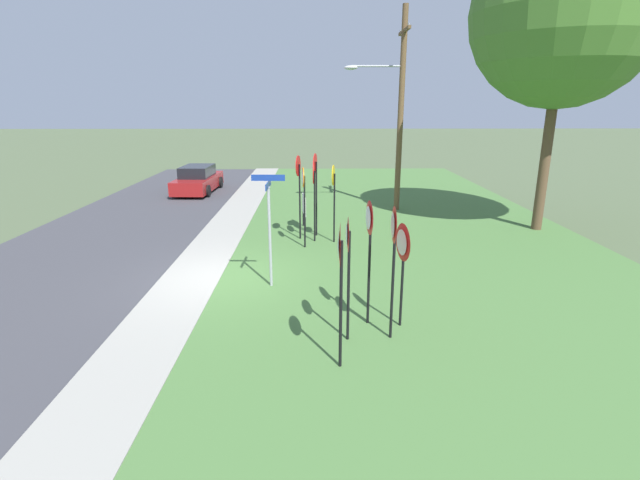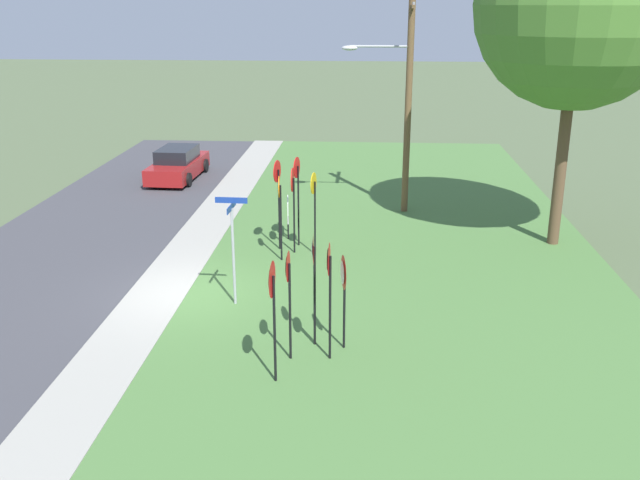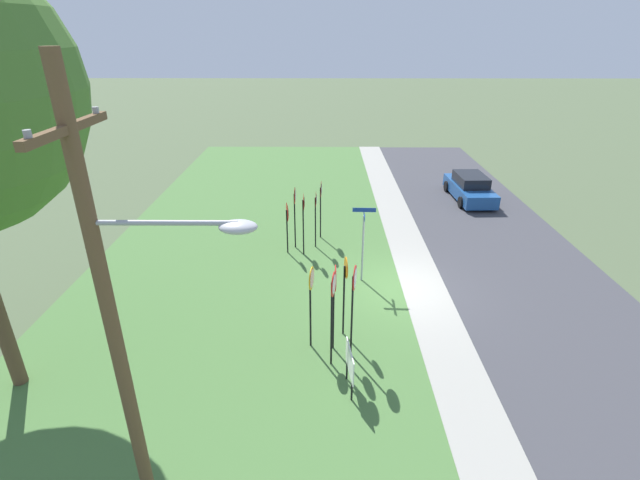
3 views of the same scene
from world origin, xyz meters
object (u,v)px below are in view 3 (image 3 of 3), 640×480
at_px(yield_sign_near_left, 295,203).
at_px(yield_sign_far_left, 321,196).
at_px(street_name_post, 363,238).
at_px(yield_sign_near_right, 288,216).
at_px(stop_sign_near_left, 354,293).
at_px(parked_sedan_distant, 470,188).
at_px(stop_sign_far_right, 335,290).
at_px(stop_sign_near_right, 345,281).
at_px(stop_sign_far_left, 311,291).
at_px(stop_sign_far_center, 333,300).
at_px(notice_board, 350,363).
at_px(yield_sign_center, 304,209).
at_px(utility_pole, 120,310).
at_px(yield_sign_far_right, 316,206).

distance_m(yield_sign_near_left, yield_sign_far_left, 1.49).
bearing_deg(street_name_post, yield_sign_near_right, 53.56).
distance_m(stop_sign_near_left, parked_sedan_distant, 15.37).
bearing_deg(stop_sign_far_right, stop_sign_near_right, -24.30).
bearing_deg(stop_sign_far_left, street_name_post, -14.53).
xyz_separation_m(stop_sign_far_center, notice_board, (-0.99, -0.42, -1.23)).
bearing_deg(stop_sign_near_left, parked_sedan_distant, -17.30).
bearing_deg(yield_sign_near_left, stop_sign_far_center, -167.75).
height_order(stop_sign_near_left, yield_sign_center, stop_sign_near_left).
height_order(street_name_post, notice_board, street_name_post).
bearing_deg(street_name_post, stop_sign_near_left, 174.17).
xyz_separation_m(stop_sign_near_right, yield_sign_far_left, (7.20, 0.73, 0.12)).
xyz_separation_m(stop_sign_far_left, utility_pole, (-5.01, 2.83, 2.63)).
height_order(stop_sign_far_right, yield_sign_near_left, stop_sign_far_right).
bearing_deg(stop_sign_far_left, yield_sign_near_right, 19.70).
distance_m(utility_pole, notice_board, 6.19).
distance_m(stop_sign_far_left, yield_sign_near_left, 6.79).
bearing_deg(stop_sign_far_center, yield_sign_near_right, 24.20).
bearing_deg(stop_sign_near_left, street_name_post, 2.81).
bearing_deg(parked_sedan_distant, notice_board, 151.79).
relative_size(stop_sign_near_right, notice_board, 2.08).
distance_m(stop_sign_near_left, yield_sign_near_right, 7.02).
xyz_separation_m(stop_sign_near_right, yield_sign_near_right, (5.62, 2.08, -0.22)).
xyz_separation_m(stop_sign_near_right, stop_sign_far_left, (-0.59, 0.97, 0.01)).
distance_m(stop_sign_far_right, yield_sign_far_left, 7.91).
bearing_deg(yield_sign_near_left, notice_board, -166.20).
xyz_separation_m(yield_sign_far_right, utility_pole, (-11.81, 2.86, 2.64)).
bearing_deg(stop_sign_near_right, notice_board, 175.32).
bearing_deg(yield_sign_far_right, stop_sign_far_right, -173.61).
bearing_deg(yield_sign_far_left, stop_sign_near_left, -171.11).
distance_m(stop_sign_far_left, stop_sign_far_right, 0.67).
bearing_deg(parked_sedan_distant, yield_sign_far_right, 125.12).
distance_m(stop_sign_far_right, utility_pole, 6.52).
relative_size(yield_sign_near_right, yield_sign_far_right, 0.89).
relative_size(stop_sign_far_right, parked_sedan_distant, 0.61).
xyz_separation_m(yield_sign_near_right, utility_pole, (-11.22, 1.72, 2.85)).
bearing_deg(street_name_post, stop_sign_far_center, 168.22).
height_order(stop_sign_near_right, utility_pole, utility_pole).
xyz_separation_m(yield_sign_far_left, notice_board, (-9.59, -0.77, -1.14)).
relative_size(stop_sign_far_center, notice_board, 2.30).
relative_size(utility_pole, parked_sedan_distant, 1.87).
bearing_deg(yield_sign_near_right, yield_sign_near_left, -39.36).
xyz_separation_m(stop_sign_near_right, street_name_post, (3.34, -0.78, -0.15)).
distance_m(yield_sign_near_left, yield_sign_near_right, 0.70).
height_order(yield_sign_far_left, street_name_post, street_name_post).
distance_m(yield_sign_far_left, parked_sedan_distant, 9.77).
height_order(stop_sign_far_left, street_name_post, street_name_post).
distance_m(stop_sign_far_right, notice_board, 2.07).
xyz_separation_m(stop_sign_far_right, yield_sign_far_left, (7.90, 0.41, 0.00)).
bearing_deg(yield_sign_far_left, stop_sign_far_center, -175.16).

